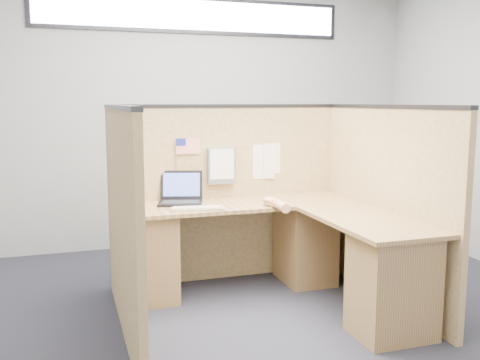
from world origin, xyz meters
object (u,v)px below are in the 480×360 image
object	(u,v)px
laptop	(179,195)
mouse	(270,203)
keyboard	(198,209)
l_desk	(278,253)

from	to	relation	value
laptop	mouse	world-z (taller)	laptop
mouse	keyboard	bearing A→B (deg)	180.00
l_desk	keyboard	world-z (taller)	keyboard
laptop	mouse	bearing A→B (deg)	-11.92
laptop	keyboard	xyz separation A→B (m)	(0.07, -0.35, -0.05)
keyboard	laptop	bearing A→B (deg)	111.09
l_desk	mouse	distance (m)	0.41
keyboard	l_desk	bearing A→B (deg)	-8.85
keyboard	mouse	distance (m)	0.59
l_desk	keyboard	distance (m)	0.71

